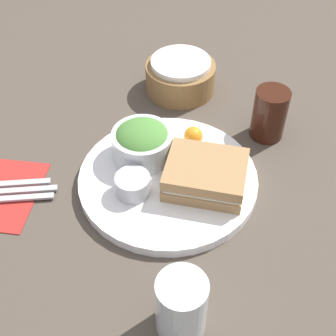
{
  "coord_description": "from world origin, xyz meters",
  "views": [
    {
      "loc": [
        0.08,
        -0.57,
        0.64
      ],
      "look_at": [
        0.0,
        0.0,
        0.04
      ],
      "focal_mm": 50.0,
      "sensor_mm": 36.0,
      "label": 1
    }
  ],
  "objects_px": {
    "spoon": "(4,184)",
    "sandwich": "(206,175)",
    "salad_bowl": "(142,142)",
    "knife": "(3,192)",
    "bread_basket": "(180,76)",
    "fork": "(1,199)",
    "water_glass": "(181,306)",
    "dressing_cup": "(133,185)",
    "drink_glass": "(269,114)",
    "plate": "(168,179)"
  },
  "relations": [
    {
      "from": "spoon",
      "to": "sandwich",
      "type": "bearing_deg",
      "value": 172.99
    },
    {
      "from": "salad_bowl",
      "to": "knife",
      "type": "bearing_deg",
      "value": -154.42
    },
    {
      "from": "bread_basket",
      "to": "fork",
      "type": "relative_size",
      "value": 0.83
    },
    {
      "from": "bread_basket",
      "to": "sandwich",
      "type": "bearing_deg",
      "value": -75.11
    },
    {
      "from": "bread_basket",
      "to": "water_glass",
      "type": "distance_m",
      "value": 0.56
    },
    {
      "from": "dressing_cup",
      "to": "fork",
      "type": "xyz_separation_m",
      "value": [
        -0.23,
        -0.04,
        -0.03
      ]
    },
    {
      "from": "sandwich",
      "to": "drink_glass",
      "type": "xyz_separation_m",
      "value": [
        0.11,
        0.17,
        0.01
      ]
    },
    {
      "from": "dressing_cup",
      "to": "fork",
      "type": "distance_m",
      "value": 0.24
    },
    {
      "from": "dressing_cup",
      "to": "knife",
      "type": "relative_size",
      "value": 0.32
    },
    {
      "from": "drink_glass",
      "to": "knife",
      "type": "distance_m",
      "value": 0.52
    },
    {
      "from": "salad_bowl",
      "to": "fork",
      "type": "height_order",
      "value": "salad_bowl"
    },
    {
      "from": "sandwich",
      "to": "dressing_cup",
      "type": "height_order",
      "value": "sandwich"
    },
    {
      "from": "spoon",
      "to": "salad_bowl",
      "type": "bearing_deg",
      "value": -171.34
    },
    {
      "from": "knife",
      "to": "spoon",
      "type": "bearing_deg",
      "value": -90.0
    },
    {
      "from": "sandwich",
      "to": "spoon",
      "type": "distance_m",
      "value": 0.37
    },
    {
      "from": "knife",
      "to": "water_glass",
      "type": "xyz_separation_m",
      "value": [
        0.34,
        -0.2,
        0.05
      ]
    },
    {
      "from": "fork",
      "to": "spoon",
      "type": "bearing_deg",
      "value": -90.0
    },
    {
      "from": "salad_bowl",
      "to": "dressing_cup",
      "type": "height_order",
      "value": "salad_bowl"
    },
    {
      "from": "fork",
      "to": "bread_basket",
      "type": "bearing_deg",
      "value": -139.41
    },
    {
      "from": "dressing_cup",
      "to": "knife",
      "type": "height_order",
      "value": "dressing_cup"
    },
    {
      "from": "water_glass",
      "to": "sandwich",
      "type": "bearing_deg",
      "value": 87.11
    },
    {
      "from": "plate",
      "to": "drink_glass",
      "type": "relative_size",
      "value": 3.08
    },
    {
      "from": "dressing_cup",
      "to": "drink_glass",
      "type": "relative_size",
      "value": 0.58
    },
    {
      "from": "dressing_cup",
      "to": "sandwich",
      "type": "bearing_deg",
      "value": 15.85
    },
    {
      "from": "drink_glass",
      "to": "water_glass",
      "type": "distance_m",
      "value": 0.45
    },
    {
      "from": "sandwich",
      "to": "salad_bowl",
      "type": "bearing_deg",
      "value": 154.85
    },
    {
      "from": "fork",
      "to": "drink_glass",
      "type": "bearing_deg",
      "value": -165.24
    },
    {
      "from": "dressing_cup",
      "to": "drink_glass",
      "type": "xyz_separation_m",
      "value": [
        0.23,
        0.21,
        0.02
      ]
    },
    {
      "from": "drink_glass",
      "to": "spoon",
      "type": "height_order",
      "value": "drink_glass"
    },
    {
      "from": "salad_bowl",
      "to": "water_glass",
      "type": "relative_size",
      "value": 1.05
    },
    {
      "from": "dressing_cup",
      "to": "spoon",
      "type": "distance_m",
      "value": 0.24
    },
    {
      "from": "plate",
      "to": "sandwich",
      "type": "height_order",
      "value": "sandwich"
    },
    {
      "from": "drink_glass",
      "to": "knife",
      "type": "relative_size",
      "value": 0.54
    },
    {
      "from": "sandwich",
      "to": "bread_basket",
      "type": "height_order",
      "value": "bread_basket"
    },
    {
      "from": "water_glass",
      "to": "spoon",
      "type": "bearing_deg",
      "value": 147.9
    },
    {
      "from": "bread_basket",
      "to": "knife",
      "type": "relative_size",
      "value": 0.79
    },
    {
      "from": "spoon",
      "to": "water_glass",
      "type": "bearing_deg",
      "value": 134.89
    },
    {
      "from": "plate",
      "to": "drink_glass",
      "type": "bearing_deg",
      "value": 41.84
    },
    {
      "from": "plate",
      "to": "dressing_cup",
      "type": "xyz_separation_m",
      "value": [
        -0.05,
        -0.05,
        0.03
      ]
    },
    {
      "from": "knife",
      "to": "plate",
      "type": "bearing_deg",
      "value": 180.0
    },
    {
      "from": "salad_bowl",
      "to": "sandwich",
      "type": "bearing_deg",
      "value": -25.15
    },
    {
      "from": "bread_basket",
      "to": "water_glass",
      "type": "bearing_deg",
      "value": -83.18
    },
    {
      "from": "salad_bowl",
      "to": "dressing_cup",
      "type": "xyz_separation_m",
      "value": [
        -0.0,
        -0.09,
        -0.02
      ]
    },
    {
      "from": "dressing_cup",
      "to": "drink_glass",
      "type": "bearing_deg",
      "value": 41.43
    },
    {
      "from": "knife",
      "to": "salad_bowl",
      "type": "bearing_deg",
      "value": -167.43
    },
    {
      "from": "fork",
      "to": "water_glass",
      "type": "distance_m",
      "value": 0.39
    },
    {
      "from": "drink_glass",
      "to": "sandwich",
      "type": "bearing_deg",
      "value": -122.91
    },
    {
      "from": "bread_basket",
      "to": "dressing_cup",
      "type": "bearing_deg",
      "value": -97.4
    },
    {
      "from": "drink_glass",
      "to": "fork",
      "type": "xyz_separation_m",
      "value": [
        -0.46,
        -0.24,
        -0.05
      ]
    },
    {
      "from": "drink_glass",
      "to": "dressing_cup",
      "type": "bearing_deg",
      "value": -138.57
    }
  ]
}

